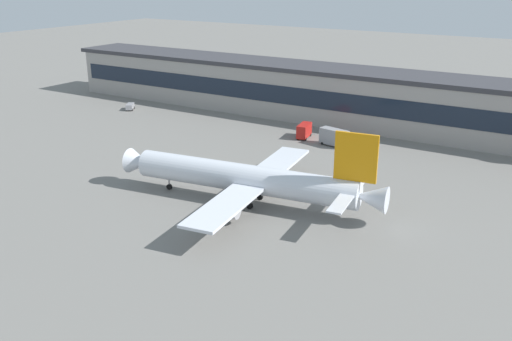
# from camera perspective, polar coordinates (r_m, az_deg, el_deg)

# --- Properties ---
(ground_plane) EXTENTS (600.00, 600.00, 0.00)m
(ground_plane) POSITION_cam_1_polar(r_m,az_deg,el_deg) (107.47, -0.90, -2.34)
(ground_plane) COLOR slate
(terminal_building) EXTENTS (201.02, 17.50, 14.89)m
(terminal_building) POSITION_cam_1_polar(r_m,az_deg,el_deg) (156.47, 11.06, 7.18)
(terminal_building) COLOR #9E9993
(terminal_building) RESTS_ON ground_plane
(airliner) EXTENTS (50.86, 43.57, 15.48)m
(airliner) POSITION_cam_1_polar(r_m,az_deg,el_deg) (101.37, -0.73, -0.85)
(airliner) COLOR silver
(airliner) RESTS_ON ground_plane
(stair_truck) EXTENTS (3.49, 6.35, 3.55)m
(stair_truck) POSITION_cam_1_polar(r_m,az_deg,el_deg) (143.19, 4.88, 4.07)
(stair_truck) COLOR red
(stair_truck) RESTS_ON ground_plane
(follow_me_car) EXTENTS (3.99, 4.72, 1.85)m
(follow_me_car) POSITION_cam_1_polar(r_m,az_deg,el_deg) (176.72, -12.60, 6.36)
(follow_me_car) COLOR gray
(follow_me_car) RESTS_ON ground_plane
(catering_truck) EXTENTS (7.59, 4.05, 4.15)m
(catering_truck) POSITION_cam_1_polar(r_m,az_deg,el_deg) (137.22, 7.95, 3.39)
(catering_truck) COLOR gray
(catering_truck) RESTS_ON ground_plane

